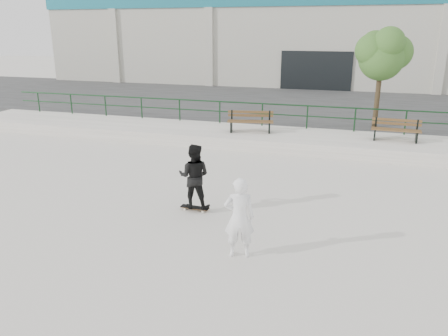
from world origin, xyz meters
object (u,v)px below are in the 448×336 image
(seated_skater, at_px, (239,218))
(bench_right, at_px, (396,130))
(bench_left, at_px, (250,122))
(tree, at_px, (383,53))
(skateboard, at_px, (195,208))
(standing_skater, at_px, (194,176))

(seated_skater, bearing_deg, bench_right, -126.68)
(bench_left, bearing_deg, tree, 14.97)
(bench_left, distance_m, tree, 6.36)
(skateboard, distance_m, seated_skater, 2.82)
(standing_skater, xyz_separation_m, seated_skater, (1.78, -2.03, -0.08))
(tree, relative_size, standing_skater, 2.46)
(skateboard, xyz_separation_m, standing_skater, (-0.00, 0.00, 0.89))
(standing_skater, relative_size, seated_skater, 0.98)
(seated_skater, bearing_deg, skateboard, -64.60)
(tree, bearing_deg, bench_left, -153.03)
(bench_left, xyz_separation_m, standing_skater, (0.32, -7.51, 0.03))
(skateboard, height_order, standing_skater, standing_skater)
(bench_right, xyz_separation_m, skateboard, (-5.46, -7.69, -0.84))
(bench_left, relative_size, bench_right, 1.08)
(bench_right, relative_size, seated_skater, 1.04)
(bench_right, bearing_deg, tree, 108.13)
(bench_left, distance_m, skateboard, 7.57)
(bench_left, distance_m, bench_right, 5.79)
(seated_skater, bearing_deg, tree, -119.81)
(seated_skater, bearing_deg, standing_skater, -64.60)
(bench_left, xyz_separation_m, tree, (5.10, 2.59, 2.77))
(bench_left, height_order, skateboard, bench_left)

